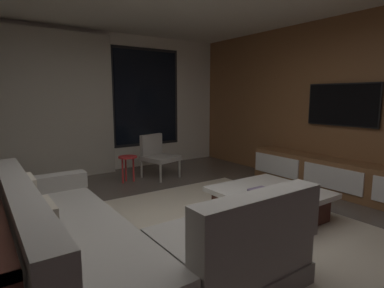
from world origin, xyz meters
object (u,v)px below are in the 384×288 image
object	(u,v)px
book_stack_on_coffee_table	(261,191)
media_console	(343,179)
coffee_table	(269,204)
side_stool	(128,161)
mounted_tv	(342,105)
sectional_couch	(111,244)
accent_chair_near_window	(157,154)

from	to	relation	value
book_stack_on_coffee_table	media_console	distance (m)	1.81
coffee_table	side_stool	xyz separation A→B (m)	(-0.75, 2.50, 0.19)
side_stool	mounted_tv	world-z (taller)	mounted_tv
sectional_couch	mounted_tv	size ratio (longest dim) A/B	2.21
accent_chair_near_window	book_stack_on_coffee_table	bearing A→B (deg)	-90.81
sectional_couch	media_console	bearing A→B (deg)	1.63
coffee_table	media_console	size ratio (longest dim) A/B	0.37
sectional_couch	coffee_table	world-z (taller)	sectional_couch
sectional_couch	media_console	world-z (taller)	sectional_couch
book_stack_on_coffee_table	mounted_tv	bearing A→B (deg)	6.36
coffee_table	side_stool	size ratio (longest dim) A/B	2.52
mounted_tv	sectional_couch	bearing A→B (deg)	-175.49
sectional_couch	book_stack_on_coffee_table	xyz separation A→B (m)	(1.84, 0.08, 0.10)
book_stack_on_coffee_table	media_console	xyz separation A→B (m)	(1.81, 0.02, -0.13)
book_stack_on_coffee_table	side_stool	bearing A→B (deg)	102.55
side_stool	coffee_table	bearing A→B (deg)	-73.25
sectional_couch	side_stool	size ratio (longest dim) A/B	5.43
coffee_table	mounted_tv	bearing A→B (deg)	6.11
book_stack_on_coffee_table	side_stool	distance (m)	2.59
sectional_couch	book_stack_on_coffee_table	bearing A→B (deg)	2.51
side_stool	mounted_tv	bearing A→B (deg)	-42.17
coffee_table	side_stool	world-z (taller)	side_stool
media_console	coffee_table	bearing A→B (deg)	179.80
side_stool	mounted_tv	xyz separation A→B (m)	(2.55, -2.31, 0.98)
mounted_tv	side_stool	bearing A→B (deg)	137.83
coffee_table	accent_chair_near_window	xyz separation A→B (m)	(-0.15, 2.55, 0.25)
coffee_table	media_console	world-z (taller)	media_console
media_console	sectional_couch	bearing A→B (deg)	-178.37
media_console	mounted_tv	size ratio (longest dim) A/B	2.74
coffee_table	mounted_tv	world-z (taller)	mounted_tv
accent_chair_near_window	mounted_tv	xyz separation A→B (m)	(1.95, -2.36, 0.92)
coffee_table	mounted_tv	xyz separation A→B (m)	(1.80, 0.19, 1.16)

